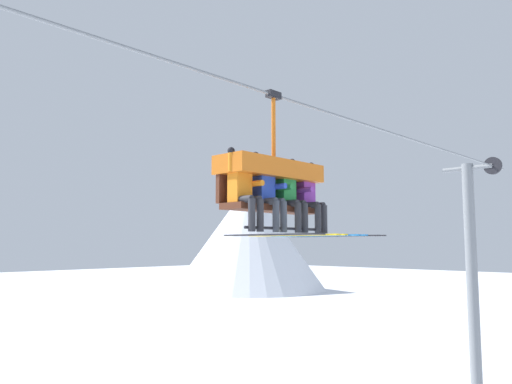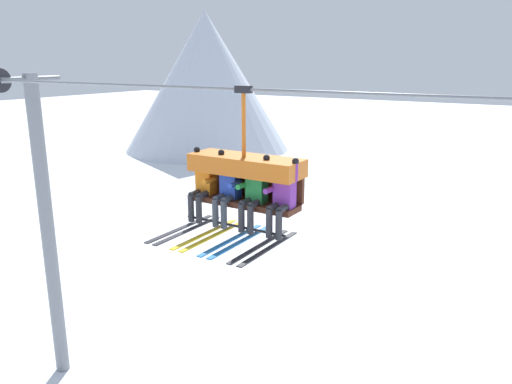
% 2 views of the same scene
% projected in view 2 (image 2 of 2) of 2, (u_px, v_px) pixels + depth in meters
% --- Properties ---
extents(mountain_peak_west, '(15.83, 15.83, 12.98)m').
position_uv_depth(mountain_peak_west, '(206.00, 82.00, 47.70)').
color(mountain_peak_west, silver).
rests_on(mountain_peak_west, ground_plane).
extents(lift_tower_near, '(0.36, 1.88, 8.37)m').
position_uv_depth(lift_tower_near, '(46.00, 225.00, 13.13)').
color(lift_tower_near, slate).
rests_on(lift_tower_near, ground_plane).
extents(lift_cable, '(19.23, 0.05, 0.05)m').
position_uv_depth(lift_cable, '(352.00, 93.00, 7.15)').
color(lift_cable, slate).
extents(chairlift_chair, '(2.02, 0.74, 2.33)m').
position_uv_depth(chairlift_chair, '(246.00, 173.00, 8.52)').
color(chairlift_chair, '#512819').
extents(skier_orange, '(0.48, 1.70, 1.34)m').
position_uv_depth(skier_orange, '(202.00, 185.00, 8.82)').
color(skier_orange, orange).
extents(skier_blue, '(0.48, 1.70, 1.34)m').
position_uv_depth(skier_blue, '(226.00, 189.00, 8.55)').
color(skier_blue, '#2847B7').
extents(skier_green, '(0.48, 1.70, 1.34)m').
position_uv_depth(skier_green, '(253.00, 193.00, 8.27)').
color(skier_green, '#23843D').
extents(skier_purple, '(0.48, 1.70, 1.34)m').
position_uv_depth(skier_purple, '(281.00, 198.00, 8.00)').
color(skier_purple, purple).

